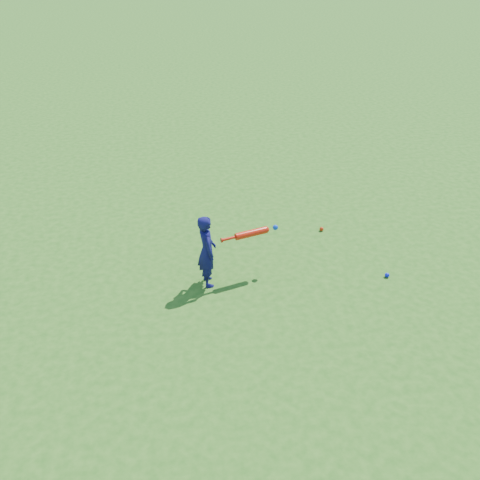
# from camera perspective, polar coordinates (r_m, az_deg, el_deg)

# --- Properties ---
(ground) EXTENTS (80.00, 80.00, 0.00)m
(ground) POSITION_cam_1_polar(r_m,az_deg,el_deg) (8.03, -6.23, -2.48)
(ground) COLOR #276217
(ground) RESTS_ON ground
(child) EXTENTS (0.30, 0.42, 1.06)m
(child) POSITION_cam_1_polar(r_m,az_deg,el_deg) (7.29, -3.56, -1.17)
(child) COLOR #11104C
(child) RESTS_ON ground
(ground_ball_red) EXTENTS (0.07, 0.07, 0.07)m
(ground_ball_red) POSITION_cam_1_polar(r_m,az_deg,el_deg) (8.90, 8.69, 1.17)
(ground_ball_red) COLOR red
(ground_ball_red) RESTS_ON ground
(ground_ball_blue) EXTENTS (0.07, 0.07, 0.07)m
(ground_ball_blue) POSITION_cam_1_polar(r_m,az_deg,el_deg) (7.95, 15.41, -3.63)
(ground_ball_blue) COLOR #0D18E3
(ground_ball_blue) RESTS_ON ground
(bat_swing) EXTENTS (0.85, 0.31, 0.10)m
(bat_swing) POSITION_cam_1_polar(r_m,az_deg,el_deg) (7.41, 1.44, 0.78)
(bat_swing) COLOR red
(bat_swing) RESTS_ON ground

